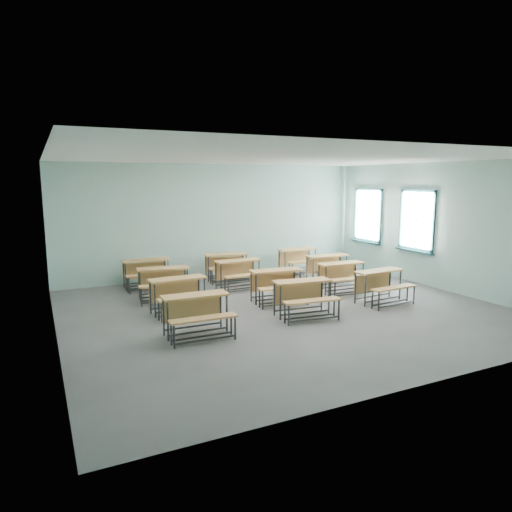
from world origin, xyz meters
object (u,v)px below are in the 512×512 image
Objects in this scene: desk_unit_r1c1 at (278,281)px; desk_unit_r2c2 at (329,264)px; desk_unit_r0c2 at (382,281)px; desk_unit_r2c0 at (164,279)px; desk_unit_r3c1 at (227,263)px; desk_unit_r1c2 at (344,273)px; desk_unit_r2c1 at (240,270)px; desk_unit_r0c0 at (197,309)px; desk_unit_r3c0 at (147,269)px; desk_unit_r3c2 at (299,257)px; desk_unit_r1c0 at (179,290)px; desk_unit_r0c1 at (304,293)px.

desk_unit_r1c1 is 1.06× the size of desk_unit_r2c2.
desk_unit_r0c2 is 0.97× the size of desk_unit_r2c0.
desk_unit_r3c1 is at bearing 149.33° from desk_unit_r2c2.
desk_unit_r1c1 is 1.89m from desk_unit_r1c2.
desk_unit_r1c1 is 2.54m from desk_unit_r2c2.
desk_unit_r0c0 is at bearing -128.98° from desk_unit_r2c1.
desk_unit_r2c2 is at bearing 81.50° from desk_unit_r0c2.
desk_unit_r0c2 is at bearing -40.00° from desk_unit_r3c0.
desk_unit_r1c2 is at bearing -107.28° from desk_unit_r2c2.
desk_unit_r1c1 is 1.02× the size of desk_unit_r3c2.
desk_unit_r0c0 is 0.94× the size of desk_unit_r2c0.
desk_unit_r2c0 and desk_unit_r3c2 have the same top height.
desk_unit_r2c1 is 2.38m from desk_unit_r3c0.
desk_unit_r1c0 is 2.46m from desk_unit_r2c1.
desk_unit_r1c0 is 1.24m from desk_unit_r2c0.
desk_unit_r0c2 is at bearing -93.67° from desk_unit_r2c2.
desk_unit_r1c1 is at bearing -48.43° from desk_unit_r3c0.
desk_unit_r0c0 and desk_unit_r0c2 have the same top height.
desk_unit_r0c0 is 0.96× the size of desk_unit_r1c1.
desk_unit_r0c1 is at bearing 5.39° from desk_unit_r0c0.
desk_unit_r0c2 is at bearing 5.22° from desk_unit_r0c0.
desk_unit_r0c1 and desk_unit_r0c2 have the same top height.
desk_unit_r0c0 and desk_unit_r2c2 have the same top height.
desk_unit_r3c2 is at bearing -1.05° from desk_unit_r3c0.
desk_unit_r1c2 is (4.14, -0.04, 0.00)m from desk_unit_r1c0.
desk_unit_r0c0 and desk_unit_r1c2 have the same top height.
desk_unit_r0c2 is at bearing -77.92° from desk_unit_r1c2.
desk_unit_r3c0 is (-0.10, 2.56, 0.00)m from desk_unit_r1c0.
desk_unit_r2c1 is at bearing 100.49° from desk_unit_r0c1.
desk_unit_r1c0 and desk_unit_r3c2 have the same top height.
desk_unit_r3c0 is at bearing 136.87° from desk_unit_r1c1.
desk_unit_r2c1 is (-2.34, 2.63, 0.00)m from desk_unit_r0c2.
desk_unit_r2c1 is at bearing 104.84° from desk_unit_r1c1.
desk_unit_r1c2 is 0.99× the size of desk_unit_r3c2.
desk_unit_r2c0 and desk_unit_r2c2 have the same top height.
desk_unit_r1c2 and desk_unit_r2c0 have the same top height.
desk_unit_r3c1 is at bearing 98.80° from desk_unit_r1c1.
desk_unit_r3c2 is (2.14, 2.58, 0.00)m from desk_unit_r1c1.
desk_unit_r0c0 is 4.51m from desk_unit_r1c2.
desk_unit_r0c0 is 2.75m from desk_unit_r1c1.
desk_unit_r3c2 is (4.50, -0.10, 0.00)m from desk_unit_r3c0.
desk_unit_r0c2 is 1.17m from desk_unit_r1c2.
desk_unit_r3c0 is at bearing 175.59° from desk_unit_r3c2.
desk_unit_r3c1 is (-0.15, 2.64, 0.00)m from desk_unit_r1c1.
desk_unit_r2c0 is at bearing 86.50° from desk_unit_r1c0.
desk_unit_r2c1 is at bearing 127.15° from desk_unit_r0c2.
desk_unit_r2c0 is 1.08× the size of desk_unit_r3c0.
desk_unit_r2c1 and desk_unit_r3c1 have the same top height.
desk_unit_r1c0 is at bearing -166.23° from desk_unit_r2c2.
desk_unit_r2c0 is 1.04× the size of desk_unit_r2c1.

